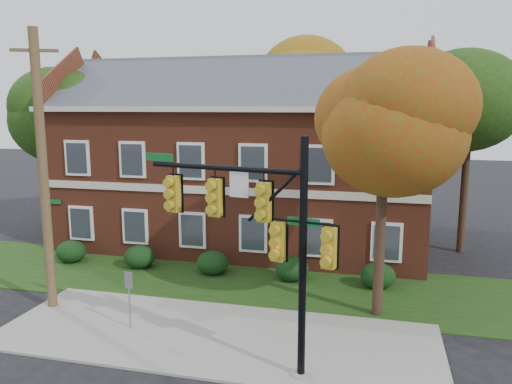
% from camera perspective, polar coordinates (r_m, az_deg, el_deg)
% --- Properties ---
extents(ground, '(120.00, 120.00, 0.00)m').
position_cam_1_polar(ground, '(15.73, -6.00, -17.72)').
color(ground, black).
rests_on(ground, ground).
extents(sidewalk, '(14.00, 5.00, 0.08)m').
position_cam_1_polar(sidewalk, '(16.55, -4.78, -16.08)').
color(sidewalk, gray).
rests_on(sidewalk, ground).
extents(grass_strip, '(30.00, 6.00, 0.04)m').
position_cam_1_polar(grass_strip, '(20.98, -0.32, -10.38)').
color(grass_strip, '#193811').
rests_on(grass_strip, ground).
extents(apartment_building, '(18.80, 8.80, 9.74)m').
position_cam_1_polar(apartment_building, '(26.06, -1.36, 4.80)').
color(apartment_building, brown).
rests_on(apartment_building, ground).
extents(hedge_far_left, '(1.40, 1.26, 1.05)m').
position_cam_1_polar(hedge_far_left, '(25.08, -20.38, -6.40)').
color(hedge_far_left, black).
rests_on(hedge_far_left, ground).
extents(hedge_left, '(1.40, 1.26, 1.05)m').
position_cam_1_polar(hedge_left, '(23.33, -13.20, -7.24)').
color(hedge_left, black).
rests_on(hedge_left, ground).
extents(hedge_center, '(1.40, 1.26, 1.05)m').
position_cam_1_polar(hedge_center, '(21.99, -4.97, -8.06)').
color(hedge_center, black).
rests_on(hedge_center, ground).
extents(hedge_right, '(1.40, 1.26, 1.05)m').
position_cam_1_polar(hedge_right, '(21.16, 4.14, -8.77)').
color(hedge_right, black).
rests_on(hedge_right, ground).
extents(hedge_far_right, '(1.40, 1.26, 1.05)m').
position_cam_1_polar(hedge_far_right, '(20.89, 13.76, -9.28)').
color(hedge_far_right, black).
rests_on(hedge_far_right, ground).
extents(tree_near_right, '(4.50, 4.25, 8.58)m').
position_cam_1_polar(tree_near_right, '(16.96, 15.30, 7.47)').
color(tree_near_right, black).
rests_on(tree_near_right, ground).
extents(tree_left_rear, '(5.40, 5.10, 8.88)m').
position_cam_1_polar(tree_left_rear, '(29.12, -20.99, 8.03)').
color(tree_left_rear, black).
rests_on(tree_left_rear, ground).
extents(tree_right_rear, '(6.30, 5.95, 10.62)m').
position_cam_1_polar(tree_right_rear, '(26.28, 24.17, 10.85)').
color(tree_right_rear, black).
rests_on(tree_right_rear, ground).
extents(tree_far_rear, '(6.84, 6.46, 11.52)m').
position_cam_1_polar(tree_far_rear, '(33.37, 4.54, 12.49)').
color(tree_far_rear, black).
rests_on(tree_far_rear, ground).
extents(traffic_signal, '(5.74, 1.38, 6.52)m').
position_cam_1_polar(traffic_signal, '(13.34, 0.70, -4.12)').
color(traffic_signal, gray).
rests_on(traffic_signal, ground).
extents(utility_pole, '(1.44, 0.74, 9.86)m').
position_cam_1_polar(utility_pole, '(18.88, -23.15, 2.15)').
color(utility_pole, brown).
rests_on(utility_pole, ground).
extents(sign_post, '(0.29, 0.09, 1.98)m').
position_cam_1_polar(sign_post, '(16.97, -14.32, -10.90)').
color(sign_post, slate).
rests_on(sign_post, ground).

